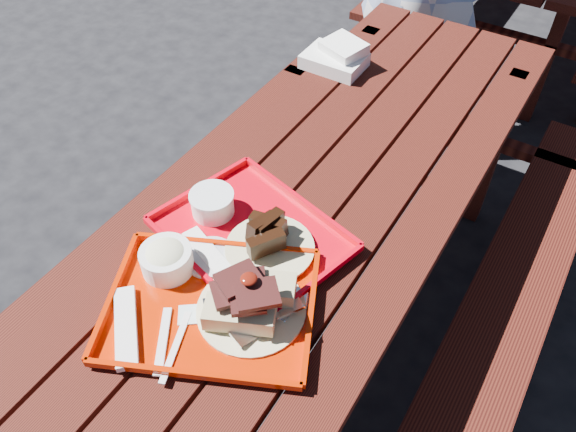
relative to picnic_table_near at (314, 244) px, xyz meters
The scene contains 5 objects.
ground 0.56m from the picnic_table_near, ahead, with size 60.00×60.00×0.00m, color black.
picnic_table_near is the anchor object (origin of this frame).
near_tray 0.49m from the picnic_table_near, 95.12° to the right, with size 0.60×0.54×0.15m.
far_tray 0.32m from the picnic_table_near, 110.92° to the right, with size 0.55×0.48×0.08m.
white_cloth 0.75m from the picnic_table_near, 113.99° to the left, with size 0.22×0.19×0.09m.
Camera 1 is at (0.53, -1.00, 1.87)m, focal length 35.00 mm.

